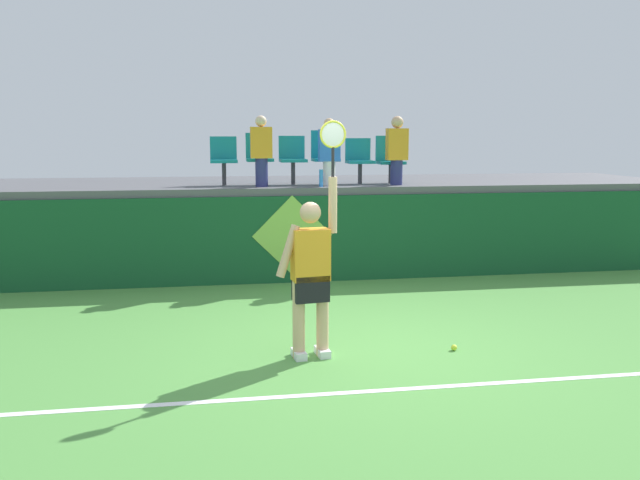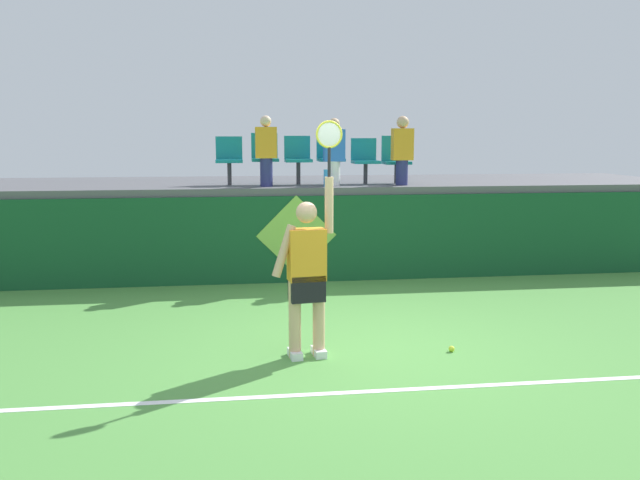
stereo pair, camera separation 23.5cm
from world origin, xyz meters
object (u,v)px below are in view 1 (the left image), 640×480
stadium_chair_4 (359,158)px  spectator_2 (329,151)px  tennis_ball (454,348)px  stadium_chair_2 (293,157)px  spectator_1 (261,150)px  stadium_chair_5 (390,158)px  stadium_chair_0 (224,157)px  stadium_chair_1 (259,155)px  tennis_player (311,271)px  spectator_0 (397,149)px  water_bottle (321,178)px  stadium_chair_3 (325,154)px

stadium_chair_4 → spectator_2: size_ratio=0.70×
tennis_ball → stadium_chair_2: (-1.23, 4.43, 1.93)m
tennis_ball → spectator_1: spectator_1 is taller
stadium_chair_5 → spectator_2: (-1.13, -0.42, 0.13)m
tennis_ball → spectator_1: 4.83m
stadium_chair_0 → stadium_chair_4: bearing=0.0°
stadium_chair_1 → stadium_chair_2: bearing=-0.4°
tennis_player → tennis_ball: (1.57, -0.06, -0.89)m
tennis_player → tennis_ball: size_ratio=37.45×
spectator_2 → stadium_chair_1: bearing=159.5°
stadium_chair_5 → spectator_0: 0.47m
tennis_player → stadium_chair_5: tennis_player is taller
water_bottle → stadium_chair_4: (0.76, 0.61, 0.29)m
stadium_chair_1 → tennis_ball: bearing=-68.1°
stadium_chair_0 → spectator_1: (0.59, -0.45, 0.13)m
stadium_chair_2 → stadium_chair_3: stadium_chair_3 is taller
stadium_chair_4 → spectator_2: 0.74m
stadium_chair_2 → stadium_chair_1: bearing=179.6°
stadium_chair_1 → spectator_1: (0.00, -0.45, 0.10)m
water_bottle → stadium_chair_1: (-0.94, 0.62, 0.35)m
stadium_chair_0 → stadium_chair_4: size_ratio=1.04×
tennis_ball → water_bottle: (-0.84, 3.82, 1.60)m
stadium_chair_3 → spectator_0: (1.13, -0.44, 0.09)m
tennis_ball → stadium_chair_0: stadium_chair_0 is taller
stadium_chair_2 → spectator_1: (-0.55, -0.45, 0.13)m
stadium_chair_1 → spectator_0: (2.24, -0.44, 0.11)m
water_bottle → stadium_chair_2: stadium_chair_2 is taller
stadium_chair_2 → stadium_chair_4: size_ratio=1.05×
stadium_chair_3 → stadium_chair_2: bearing=-179.1°
stadium_chair_3 → spectator_2: size_ratio=0.82×
spectator_0 → stadium_chair_3: bearing=158.6°
tennis_ball → stadium_chair_3: bearing=98.7°
stadium_chair_1 → stadium_chair_2: stadium_chair_1 is taller
water_bottle → stadium_chair_2: bearing=122.3°
stadium_chair_1 → spectator_0: bearing=-11.1°
water_bottle → stadium_chair_4: size_ratio=0.36×
stadium_chair_2 → spectator_0: 1.75m
tennis_ball → stadium_chair_5: bearing=84.1°
water_bottle → stadium_chair_3: (0.17, 0.62, 0.36)m
stadium_chair_2 → stadium_chair_5: (1.69, 0.01, -0.02)m
water_bottle → stadium_chair_4: 1.02m
stadium_chair_4 → spectator_1: (-1.70, -0.45, 0.16)m
tennis_player → stadium_chair_0: bearing=100.5°
stadium_chair_1 → spectator_1: size_ratio=0.76×
stadium_chair_4 → tennis_player: bearing=-108.7°
stadium_chair_2 → stadium_chair_4: (1.15, -0.00, -0.03)m
stadium_chair_3 → stadium_chair_5: 1.13m
stadium_chair_0 → stadium_chair_3: 1.70m
stadium_chair_3 → spectator_1: 1.20m
stadium_chair_3 → stadium_chair_1: bearing=-179.7°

